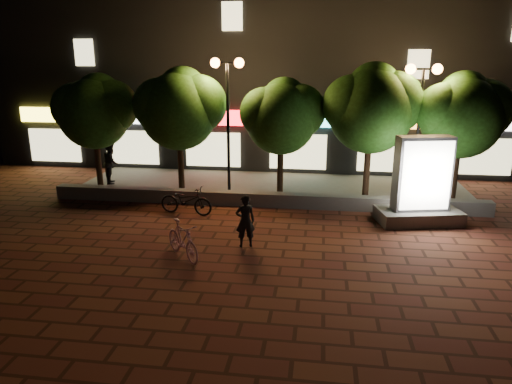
% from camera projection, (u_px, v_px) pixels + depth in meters
% --- Properties ---
extents(ground, '(80.00, 80.00, 0.00)m').
position_uv_depth(ground, '(245.00, 248.00, 13.40)').
color(ground, '#562A1B').
rests_on(ground, ground).
extents(retaining_wall, '(16.00, 0.45, 0.50)m').
position_uv_depth(retaining_wall, '(263.00, 199.00, 17.14)').
color(retaining_wall, '#605D59').
rests_on(retaining_wall, ground).
extents(sidewalk, '(16.00, 5.00, 0.08)m').
position_uv_depth(sidewalk, '(270.00, 187.00, 19.58)').
color(sidewalk, '#605D59').
rests_on(sidewalk, ground).
extents(building_block, '(28.00, 8.12, 11.30)m').
position_uv_depth(building_block, '(285.00, 63.00, 24.39)').
color(building_block, black).
rests_on(building_block, ground).
extents(tree_far_left, '(3.36, 2.80, 4.63)m').
position_uv_depth(tree_far_left, '(95.00, 109.00, 18.63)').
color(tree_far_left, black).
rests_on(tree_far_left, sidewalk).
extents(tree_left, '(3.60, 3.00, 4.89)m').
position_uv_depth(tree_left, '(180.00, 106.00, 18.11)').
color(tree_left, black).
rests_on(tree_left, sidewalk).
extents(tree_mid, '(3.24, 2.70, 4.50)m').
position_uv_depth(tree_mid, '(282.00, 114.00, 17.64)').
color(tree_mid, black).
rests_on(tree_mid, sidewalk).
extents(tree_right, '(3.72, 3.10, 5.07)m').
position_uv_depth(tree_right, '(372.00, 106.00, 17.10)').
color(tree_right, black).
rests_on(tree_right, sidewalk).
extents(tree_far_right, '(3.48, 2.90, 4.76)m').
position_uv_depth(tree_far_right, '(463.00, 112.00, 16.73)').
color(tree_far_right, black).
rests_on(tree_far_right, sidewalk).
extents(street_lamp_left, '(1.26, 0.36, 5.18)m').
position_uv_depth(street_lamp_left, '(228.00, 92.00, 17.44)').
color(street_lamp_left, black).
rests_on(street_lamp_left, sidewalk).
extents(street_lamp_right, '(1.26, 0.36, 4.98)m').
position_uv_depth(street_lamp_right, '(421.00, 98.00, 16.54)').
color(street_lamp_right, black).
rests_on(street_lamp_right, sidewalk).
extents(ad_kiosk, '(2.88, 1.88, 2.88)m').
position_uv_depth(ad_kiosk, '(421.00, 189.00, 15.17)').
color(ad_kiosk, '#605D59').
rests_on(ad_kiosk, ground).
extents(scooter_pink, '(1.53, 1.60, 1.04)m').
position_uv_depth(scooter_pink, '(183.00, 240.00, 12.57)').
color(scooter_pink, '#C384A3').
rests_on(scooter_pink, ground).
extents(rider, '(0.65, 0.53, 1.55)m').
position_uv_depth(rider, '(245.00, 221.00, 13.30)').
color(rider, black).
rests_on(rider, ground).
extents(scooter_parked, '(1.99, 0.95, 1.00)m').
position_uv_depth(scooter_parked, '(186.00, 200.00, 16.17)').
color(scooter_parked, black).
rests_on(scooter_parked, ground).
extents(pedestrian, '(0.91, 1.03, 1.77)m').
position_uv_depth(pedestrian, '(112.00, 163.00, 19.84)').
color(pedestrian, black).
rests_on(pedestrian, sidewalk).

